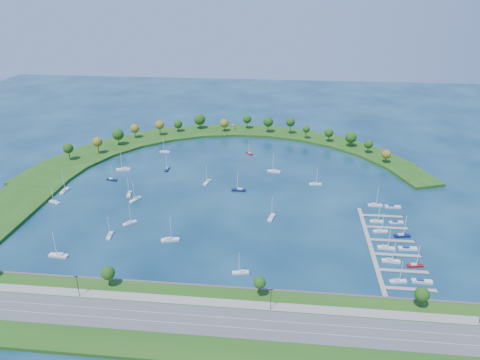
# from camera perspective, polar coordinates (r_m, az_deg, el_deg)

# --- Properties ---
(ground) EXTENTS (700.00, 700.00, 0.00)m
(ground) POSITION_cam_1_polar(r_m,az_deg,el_deg) (285.82, -1.10, -1.10)
(ground) COLOR #07223D
(ground) RESTS_ON ground
(south_shoreline) EXTENTS (420.00, 43.10, 11.60)m
(south_shoreline) POSITION_cam_1_polar(r_m,az_deg,el_deg) (183.16, -6.02, -17.37)
(south_shoreline) COLOR #1C4B14
(south_shoreline) RESTS_ON ground
(breakwater) EXTENTS (286.74, 247.64, 2.00)m
(breakwater) POSITION_cam_1_polar(r_m,az_deg,el_deg) (337.58, -7.92, 2.94)
(breakwater) COLOR #1C4B14
(breakwater) RESTS_ON ground
(breakwater_trees) EXTENTS (236.77, 97.18, 14.47)m
(breakwater_trees) POSITION_cam_1_polar(r_m,az_deg,el_deg) (367.49, -2.11, 6.50)
(breakwater_trees) COLOR #382314
(breakwater_trees) RESTS_ON breakwater
(harbor_tower) EXTENTS (2.60, 2.60, 4.21)m
(harbor_tower) POSITION_cam_1_polar(r_m,az_deg,el_deg) (394.98, -0.86, 6.83)
(harbor_tower) COLOR gray
(harbor_tower) RESTS_ON breakwater
(dock_system) EXTENTS (24.28, 82.00, 1.60)m
(dock_system) POSITION_cam_1_polar(r_m,az_deg,el_deg) (236.17, 18.18, -8.20)
(dock_system) COLOR gray
(dock_system) RESTS_ON ground
(moored_boat_0) EXTENTS (3.59, 8.05, 11.43)m
(moored_boat_0) POSITION_cam_1_polar(r_m,az_deg,el_deg) (285.56, -14.08, -1.70)
(moored_boat_0) COLOR silver
(moored_boat_0) RESTS_ON ground
(moored_boat_1) EXTENTS (2.66, 8.98, 13.13)m
(moored_boat_1) POSITION_cam_1_polar(r_m,az_deg,el_deg) (302.41, -21.66, -1.24)
(moored_boat_1) COLOR silver
(moored_boat_1) RESTS_ON ground
(moored_boat_2) EXTENTS (7.77, 4.69, 11.05)m
(moored_boat_2) POSITION_cam_1_polar(r_m,az_deg,el_deg) (289.63, -22.77, -2.58)
(moored_boat_2) COLOR silver
(moored_boat_2) RESTS_ON ground
(moored_boat_3) EXTENTS (5.85, 8.94, 12.82)m
(moored_boat_3) POSITION_cam_1_polar(r_m,az_deg,el_deg) (277.53, -13.31, -2.39)
(moored_boat_3) COLOR silver
(moored_boat_3) RESTS_ON ground
(moored_boat_4) EXTENTS (6.06, 7.29, 10.98)m
(moored_boat_4) POSITION_cam_1_polar(r_m,az_deg,el_deg) (343.10, 1.20, 3.50)
(moored_boat_4) COLOR maroon
(moored_boat_4) RESTS_ON ground
(moored_boat_5) EXTENTS (2.31, 7.82, 11.44)m
(moored_boat_5) POSITION_cam_1_polar(r_m,az_deg,el_deg) (317.76, -9.35, 1.44)
(moored_boat_5) COLOR #0A1340
(moored_boat_5) RESTS_ON ground
(moored_boat_6) EXTENTS (9.12, 2.74, 13.33)m
(moored_boat_6) POSITION_cam_1_polar(r_m,az_deg,el_deg) (282.11, -0.15, -1.24)
(moored_boat_6) COLOR #0A1340
(moored_boat_6) RESTS_ON ground
(moored_boat_7) EXTENTS (7.89, 3.59, 11.20)m
(moored_boat_7) POSITION_cam_1_polar(r_m,az_deg,el_deg) (206.59, 0.08, -11.74)
(moored_boat_7) COLOR silver
(moored_boat_7) RESTS_ON ground
(moored_boat_8) EXTENTS (8.09, 2.98, 11.64)m
(moored_boat_8) POSITION_cam_1_polar(r_m,az_deg,el_deg) (294.61, 9.66, -0.46)
(moored_boat_8) COLOR silver
(moored_boat_8) RESTS_ON ground
(moored_boat_9) EXTENTS (8.13, 2.78, 11.76)m
(moored_boat_9) POSITION_cam_1_polar(r_m,az_deg,el_deg) (351.07, -9.64, 3.65)
(moored_boat_9) COLOR silver
(moored_boat_9) RESTS_ON ground
(moored_boat_10) EXTENTS (9.66, 4.83, 13.67)m
(moored_boat_10) POSITION_cam_1_polar(r_m,az_deg,el_deg) (232.53, -9.00, -7.54)
(moored_boat_10) COLOR silver
(moored_boat_10) RESTS_ON ground
(moored_boat_11) EXTENTS (7.03, 7.15, 11.52)m
(moored_boat_11) POSITION_cam_1_polar(r_m,az_deg,el_deg) (252.21, -14.00, -5.32)
(moored_boat_11) COLOR silver
(moored_boat_11) RESTS_ON ground
(moored_boat_12) EXTENTS (9.38, 3.93, 13.37)m
(moored_boat_12) POSITION_cam_1_polar(r_m,az_deg,el_deg) (310.80, 4.41, 1.18)
(moored_boat_12) COLOR silver
(moored_boat_12) RESTS_ON ground
(moored_boat_13) EXTENTS (9.56, 3.36, 13.79)m
(moored_boat_13) POSITION_cam_1_polar(r_m,az_deg,el_deg) (234.81, -22.32, -8.92)
(moored_boat_13) COLOR silver
(moored_boat_13) RESTS_ON ground
(moored_boat_14) EXTENTS (4.29, 9.02, 12.78)m
(moored_boat_14) POSITION_cam_1_polar(r_m,az_deg,el_deg) (250.72, 4.06, -4.77)
(moored_boat_14) COLOR silver
(moored_boat_14) RESTS_ON ground
(moored_boat_15) EXTENTS (4.66, 8.91, 12.61)m
(moored_boat_15) POSITION_cam_1_polar(r_m,az_deg,el_deg) (293.93, -4.23, -0.22)
(moored_boat_15) COLOR silver
(moored_boat_15) RESTS_ON ground
(moored_boat_16) EXTENTS (10.05, 4.99, 14.23)m
(moored_boat_16) POSITION_cam_1_polar(r_m,az_deg,el_deg) (323.91, -14.77, 1.40)
(moored_boat_16) COLOR silver
(moored_boat_16) RESTS_ON ground
(moored_boat_17) EXTENTS (3.14, 7.75, 11.07)m
(moored_boat_17) POSITION_cam_1_polar(r_m,az_deg,el_deg) (243.09, -16.43, -6.82)
(moored_boat_17) COLOR silver
(moored_boat_17) RESTS_ON ground
(moored_boat_18) EXTENTS (7.74, 4.00, 10.95)m
(moored_boat_18) POSITION_cam_1_polar(r_m,az_deg,el_deg) (309.36, -16.19, 0.11)
(moored_boat_18) COLOR #0A1340
(moored_boat_18) RESTS_ON ground
(docked_boat_0) EXTENTS (7.69, 3.25, 10.96)m
(docked_boat_0) POSITION_cam_1_polar(r_m,az_deg,el_deg) (213.29, 19.68, -12.09)
(docked_boat_0) COLOR silver
(docked_boat_0) RESTS_ON ground
(docked_boat_1) EXTENTS (8.93, 2.84, 1.80)m
(docked_boat_1) POSITION_cam_1_polar(r_m,az_deg,el_deg) (217.02, 22.34, -11.94)
(docked_boat_1) COLOR silver
(docked_boat_1) RESTS_ON ground
(docked_boat_2) EXTENTS (8.59, 2.79, 12.47)m
(docked_boat_2) POSITION_cam_1_polar(r_m,az_deg,el_deg) (225.70, 18.84, -9.77)
(docked_boat_2) COLOR silver
(docked_boat_2) RESTS_ON ground
(docked_boat_3) EXTENTS (7.87, 3.31, 11.22)m
(docked_boat_3) POSITION_cam_1_polar(r_m,az_deg,el_deg) (226.37, 21.60, -10.13)
(docked_boat_3) COLOR maroon
(docked_boat_3) RESTS_ON ground
(docked_boat_4) EXTENTS (8.84, 3.16, 12.74)m
(docked_boat_4) POSITION_cam_1_polar(r_m,az_deg,el_deg) (235.01, 18.30, -8.23)
(docked_boat_4) COLOR silver
(docked_boat_4) RESTS_ON ground
(docked_boat_5) EXTENTS (9.37, 2.93, 1.89)m
(docked_boat_5) POSITION_cam_1_polar(r_m,az_deg,el_deg) (238.14, 20.75, -8.23)
(docked_boat_5) COLOR silver
(docked_boat_5) RESTS_ON ground
(docked_boat_6) EXTENTS (7.93, 3.15, 11.34)m
(docked_boat_6) POSITION_cam_1_polar(r_m,az_deg,el_deg) (248.68, 17.60, -6.24)
(docked_boat_6) COLOR silver
(docked_boat_6) RESTS_ON ground
(docked_boat_7) EXTENTS (8.63, 3.56, 12.31)m
(docked_boat_7) POSITION_cam_1_polar(r_m,az_deg,el_deg) (248.17, 20.13, -6.68)
(docked_boat_7) COLOR #0A1340
(docked_boat_7) RESTS_ON ground
(docked_boat_8) EXTENTS (7.48, 2.25, 10.93)m
(docked_boat_8) POSITION_cam_1_polar(r_m,az_deg,el_deg) (257.86, 17.19, -5.04)
(docked_boat_8) COLOR silver
(docked_boat_8) RESTS_ON ground
(docked_boat_9) EXTENTS (7.99, 3.36, 1.58)m
(docked_boat_9) POSITION_cam_1_polar(r_m,az_deg,el_deg) (260.30, 19.44, -5.15)
(docked_boat_9) COLOR silver
(docked_boat_9) RESTS_ON ground
(docked_boat_10) EXTENTS (8.39, 2.58, 12.24)m
(docked_boat_10) POSITION_cam_1_polar(r_m,az_deg,el_deg) (275.37, 16.98, -3.06)
(docked_boat_10) COLOR silver
(docked_boat_10) RESTS_ON ground
(docked_boat_11) EXTENTS (9.04, 2.54, 1.84)m
(docked_boat_11) POSITION_cam_1_polar(r_m,az_deg,el_deg) (276.93, 19.03, -3.24)
(docked_boat_11) COLOR silver
(docked_boat_11) RESTS_ON ground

